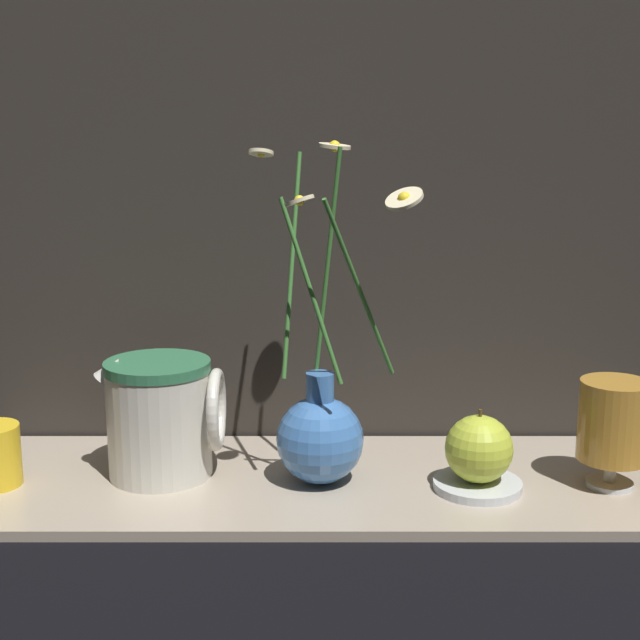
{
  "coord_description": "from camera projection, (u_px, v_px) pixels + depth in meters",
  "views": [
    {
      "loc": [
        0.0,
        -1.0,
        0.42
      ],
      "look_at": [
        0.0,
        0.0,
        0.2
      ],
      "focal_mm": 50.0,
      "sensor_mm": 36.0,
      "label": 1
    }
  ],
  "objects": [
    {
      "name": "backdrop_wall",
      "position": [
        320.0,
        20.0,
        1.1
      ],
      "size": [
        1.37,
        0.02,
        1.1
      ],
      "color": "#2D2823",
      "rests_on": "ground_plane"
    },
    {
      "name": "saucer_plate",
      "position": [
        477.0,
        485.0,
        1.03
      ],
      "size": [
        0.1,
        0.1,
        0.01
      ],
      "color": "silver",
      "rests_on": "shelf"
    },
    {
      "name": "ceramic_pitcher",
      "position": [
        161.0,
        413.0,
        1.06
      ],
      "size": [
        0.15,
        0.13,
        0.15
      ],
      "color": "beige",
      "rests_on": "shelf"
    },
    {
      "name": "shelf",
      "position": [
        320.0,
        482.0,
        1.06
      ],
      "size": [
        0.87,
        0.29,
        0.01
      ],
      "color": "tan",
      "rests_on": "ground_plane"
    },
    {
      "name": "orange_fruit",
      "position": [
        478.0,
        449.0,
        1.02
      ],
      "size": [
        0.08,
        0.08,
        0.09
      ],
      "color": "#B7C638",
      "rests_on": "saucer_plate"
    },
    {
      "name": "tea_glass",
      "position": [
        614.0,
        423.0,
        1.02
      ],
      "size": [
        0.08,
        0.08,
        0.13
      ],
      "color": "silver",
      "rests_on": "shelf"
    },
    {
      "name": "vase_with_flowers",
      "position": [
        321.0,
        429.0,
        1.04
      ],
      "size": [
        0.19,
        0.16,
        0.39
      ],
      "color": "#3F72B7",
      "rests_on": "shelf"
    },
    {
      "name": "ground_plane",
      "position": [
        320.0,
        487.0,
        1.06
      ],
      "size": [
        6.0,
        6.0,
        0.0
      ],
      "primitive_type": "plane",
      "color": "black"
    }
  ]
}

